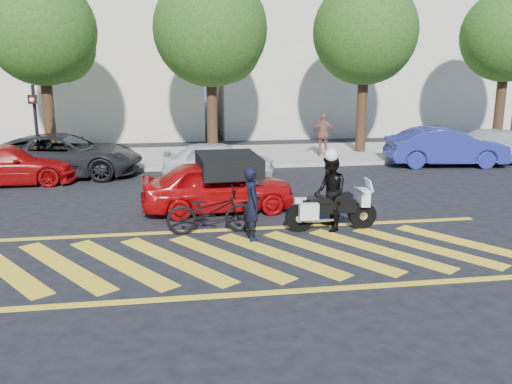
{
  "coord_description": "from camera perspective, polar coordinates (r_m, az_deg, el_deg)",
  "views": [
    {
      "loc": [
        -1.64,
        -10.68,
        4.0
      ],
      "look_at": [
        0.22,
        1.39,
        1.05
      ],
      "focal_mm": 38.0,
      "sensor_mm": 36.0,
      "label": 1
    }
  ],
  "objects": [
    {
      "name": "building_left",
      "position": [
        32.33,
        -20.79,
        14.5
      ],
      "size": [
        16.0,
        8.0,
        10.0
      ],
      "primitive_type": "cube",
      "color": "beige",
      "rests_on": "ground"
    },
    {
      "name": "parked_far_right",
      "position": [
        24.11,
        24.72,
        4.4
      ],
      "size": [
        4.67,
        1.97,
        1.34
      ],
      "primitive_type": "imported",
      "rotation": [
        0.0,
        0.0,
        1.55
      ],
      "color": "#A8ABB0",
      "rests_on": "ground"
    },
    {
      "name": "parked_left",
      "position": [
        19.83,
        -24.86,
        2.61
      ],
      "size": [
        4.66,
        2.17,
        1.32
      ],
      "primitive_type": "imported",
      "rotation": [
        0.0,
        0.0,
        1.64
      ],
      "color": "#99090A",
      "rests_on": "ground"
    },
    {
      "name": "bicycle",
      "position": [
        12.91,
        -4.81,
        -1.98
      ],
      "size": [
        2.11,
        0.78,
        1.1
      ],
      "primitive_type": "imported",
      "rotation": [
        0.0,
        0.0,
        1.6
      ],
      "color": "black",
      "rests_on": "ground"
    },
    {
      "name": "tree_far_right",
      "position": [
        27.14,
        25.05,
        14.34
      ],
      "size": [
        4.0,
        4.0,
        7.1
      ],
      "color": "black",
      "rests_on": "ground"
    },
    {
      "name": "red_convertible",
      "position": [
        14.74,
        -4.01,
        0.62
      ],
      "size": [
        4.23,
        1.93,
        1.41
      ],
      "primitive_type": "imported",
      "rotation": [
        0.0,
        0.0,
        1.64
      ],
      "color": "#AC070A",
      "rests_on": "ground"
    },
    {
      "name": "parked_mid_left",
      "position": [
        20.45,
        -19.56,
        3.67
      ],
      "size": [
        5.69,
        3.09,
        1.51
      ],
      "primitive_type": "imported",
      "rotation": [
        0.0,
        0.0,
        1.46
      ],
      "color": "black",
      "rests_on": "ground"
    },
    {
      "name": "tree_center",
      "position": [
        22.84,
        -4.49,
        16.29
      ],
      "size": [
        4.6,
        4.6,
        7.56
      ],
      "color": "black",
      "rests_on": "ground"
    },
    {
      "name": "police_motorcycle",
      "position": [
        13.22,
        7.8,
        -1.72
      ],
      "size": [
        2.26,
        0.71,
        1.0
      ],
      "rotation": [
        0.0,
        0.0,
        -0.01
      ],
      "color": "black",
      "rests_on": "ground"
    },
    {
      "name": "building_right",
      "position": [
        33.45,
        10.19,
        15.94
      ],
      "size": [
        16.0,
        8.0,
        11.0
      ],
      "primitive_type": "cube",
      "color": "beige",
      "rests_on": "ground"
    },
    {
      "name": "officer_moto",
      "position": [
        13.12,
        7.79,
        -0.1
      ],
      "size": [
        0.71,
        0.91,
        1.85
      ],
      "primitive_type": "imported",
      "rotation": [
        0.0,
        0.0,
        -1.58
      ],
      "color": "black",
      "rests_on": "ground"
    },
    {
      "name": "tree_left",
      "position": [
        23.25,
        -21.26,
        15.14
      ],
      "size": [
        4.2,
        4.2,
        7.26
      ],
      "color": "black",
      "rests_on": "ground"
    },
    {
      "name": "pedestrian_right",
      "position": [
        22.81,
        7.13,
        6.03
      ],
      "size": [
        1.11,
        0.61,
        1.79
      ],
      "primitive_type": "imported",
      "rotation": [
        0.0,
        0.0,
        2.97
      ],
      "color": "#955743",
      "rests_on": "sidewalk"
    },
    {
      "name": "officer_bike",
      "position": [
        12.31,
        -0.42,
        -1.24
      ],
      "size": [
        0.45,
        0.65,
        1.7
      ],
      "primitive_type": "imported",
      "rotation": [
        0.0,
        0.0,
        1.64
      ],
      "color": "black",
      "rests_on": "ground"
    },
    {
      "name": "ground",
      "position": [
        11.52,
        -0.03,
        -6.74
      ],
      "size": [
        90.0,
        90.0,
        0.0
      ],
      "primitive_type": "plane",
      "color": "black",
      "rests_on": "ground"
    },
    {
      "name": "parked_mid_right",
      "position": [
        18.84,
        -3.94,
        3.34
      ],
      "size": [
        4.01,
        1.9,
        1.32
      ],
      "primitive_type": "imported",
      "rotation": [
        0.0,
        0.0,
        1.48
      ],
      "color": "silver",
      "rests_on": "ground"
    },
    {
      "name": "sidewalk",
      "position": [
        23.08,
        -4.56,
        3.74
      ],
      "size": [
        60.0,
        5.0,
        0.15
      ],
      "primitive_type": "cube",
      "color": "#9E998E",
      "rests_on": "ground"
    },
    {
      "name": "parked_right",
      "position": [
        22.5,
        19.39,
        4.52
      ],
      "size": [
        4.76,
        2.18,
        1.51
      ],
      "primitive_type": "imported",
      "rotation": [
        0.0,
        0.0,
        1.44
      ],
      "color": "navy",
      "rests_on": "ground"
    },
    {
      "name": "signal_pole",
      "position": [
        21.09,
        -22.2,
        6.92
      ],
      "size": [
        0.28,
        0.43,
        3.2
      ],
      "color": "black",
      "rests_on": "ground"
    },
    {
      "name": "crosswalk",
      "position": [
        11.52,
        -0.22,
        -6.73
      ],
      "size": [
        12.33,
        4.0,
        0.01
      ],
      "color": "yellow",
      "rests_on": "ground"
    },
    {
      "name": "tree_right",
      "position": [
        24.22,
        11.65,
        15.79
      ],
      "size": [
        4.4,
        4.4,
        7.41
      ],
      "color": "black",
      "rests_on": "ground"
    }
  ]
}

